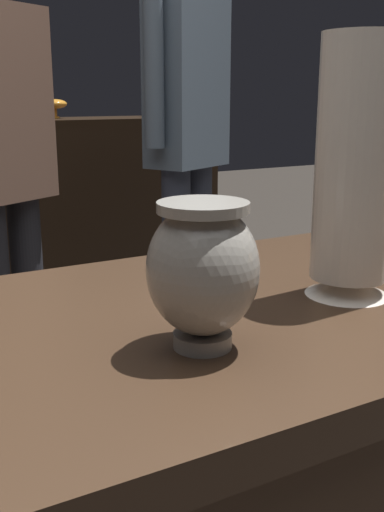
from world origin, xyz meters
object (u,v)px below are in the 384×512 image
Objects in this scene: visitor_center_back at (2,156)px; vase_centerpiece at (203,269)px; shelf_vase_right at (55,104)px; shelf_vase_far_right at (151,107)px; visitor_near_right at (187,122)px; vase_left_accent at (355,171)px.

vase_centerpiece is at bearing 57.23° from visitor_center_back.
shelf_vase_right reaches higher than vase_centerpiece.
shelf_vase_far_right is at bearing -166.23° from visitor_center_back.
shelf_vase_right is 0.07× the size of visitor_near_right.
shelf_vase_right is at bearing -101.14° from visitor_near_right.
visitor_near_right reaches higher than shelf_vase_far_right.
shelf_vase_far_right is 1.36× the size of shelf_vase_right.
shelf_vase_right is 1.02m from visitor_center_back.
shelf_vase_right is at bearing -146.47° from visitor_center_back.
shelf_vase_far_right is at bearing 2.01° from shelf_vase_right.
vase_left_accent is at bearing 44.66° from visitor_near_right.
vase_left_accent is 1.48m from visitor_near_right.
visitor_center_back is at bearing -137.13° from shelf_vase_far_right.
vase_left_accent is 2.29m from shelf_vase_right.
vase_left_accent reaches higher than shelf_vase_far_right.
visitor_center_back is (-0.46, -0.89, -0.15)m from shelf_vase_right.
vase_left_accent is 3.36× the size of shelf_vase_right.
vase_centerpiece is 1.66m from visitor_near_right.
vase_left_accent is 1.40m from visitor_center_back.
shelf_vase_right is (-0.52, -0.02, 0.02)m from shelf_vase_far_right.
visitor_near_right reaches higher than vase_centerpiece.
visitor_near_right is (0.49, 1.39, 0.01)m from vase_left_accent.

